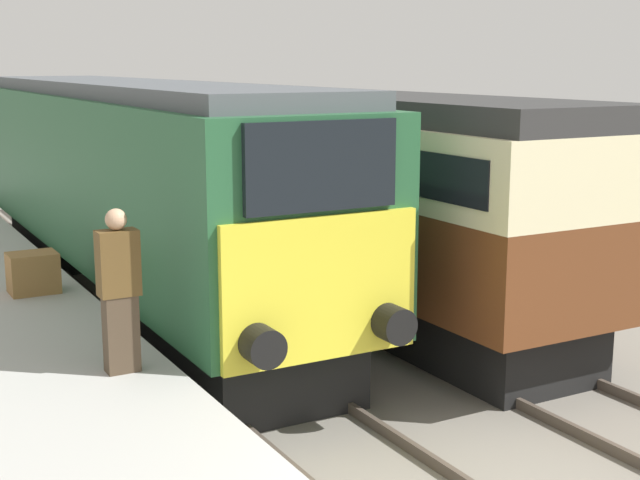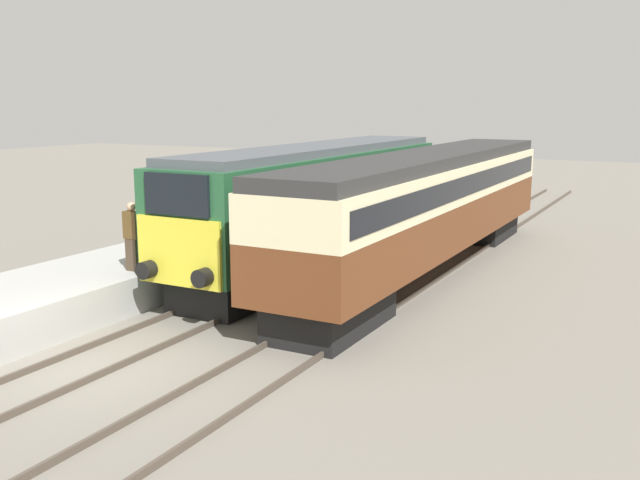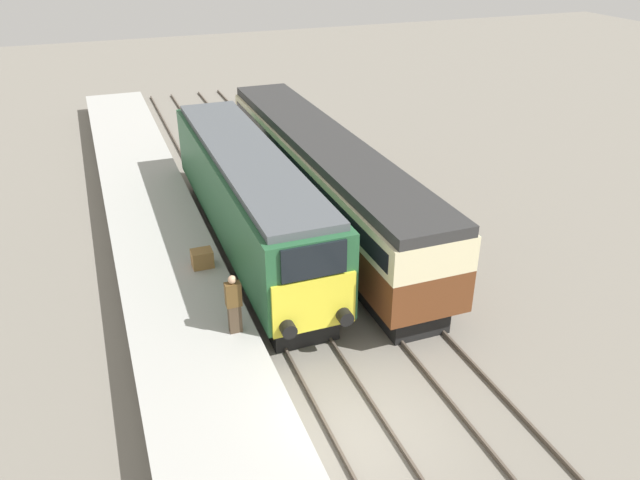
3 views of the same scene
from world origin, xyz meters
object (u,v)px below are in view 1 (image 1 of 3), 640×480
(person_on_platform, at_px, (119,291))
(passenger_carriage, at_px, (275,161))
(locomotive, at_px, (132,181))
(luggage_crate, at_px, (33,273))

(person_on_platform, bearing_deg, passenger_carriage, 53.36)
(locomotive, bearing_deg, luggage_crate, -133.93)
(locomotive, height_order, passenger_carriage, locomotive)
(locomotive, height_order, person_on_platform, locomotive)
(passenger_carriage, relative_size, luggage_crate, 25.47)
(luggage_crate, bearing_deg, locomotive, 46.07)
(locomotive, distance_m, passenger_carriage, 3.56)
(person_on_platform, bearing_deg, luggage_crate, 92.07)
(locomotive, xyz_separation_m, luggage_crate, (-2.27, -2.36, -0.95))
(passenger_carriage, xyz_separation_m, person_on_platform, (-5.52, -7.43, -0.42))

